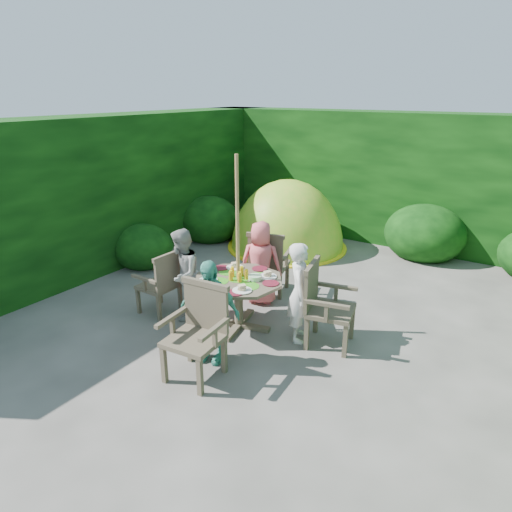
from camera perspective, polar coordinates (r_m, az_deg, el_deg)
The scene contains 13 objects.
ground at distance 6.21m, azimuth 6.67°, elevation -7.74°, with size 60.00×60.00×0.00m, color #4B4843.
hedge_enclosure at distance 6.92m, azimuth 12.18°, elevation 5.97°, with size 9.00×9.00×2.50m.
patio_table at distance 5.72m, azimuth -2.18°, elevation -3.84°, with size 1.37×1.37×0.80m.
parasol_pole at distance 5.53m, azimuth -2.29°, elevation 1.25°, with size 0.04×0.04×2.20m, color olive.
garden_chair_right at distance 5.44m, azimuth 8.49°, elevation -5.90°, with size 0.63×0.68×0.97m.
garden_chair_left at distance 6.24m, azimuth -11.66°, elevation -3.24°, with size 0.47×0.52×0.86m.
garden_chair_back at distance 6.69m, azimuth 1.53°, elevation -0.77°, with size 0.68×0.64×0.94m.
garden_chair_front at distance 4.86m, azimuth -7.24°, elevation -9.18°, with size 0.63×0.57×0.97m.
child_right at distance 5.46m, azimuth 5.54°, elevation -4.54°, with size 0.45×0.30×1.23m, color silver.
child_left at distance 6.04m, azimuth -9.22°, elevation -2.30°, with size 0.59×0.46×1.22m, color gray.
child_back at distance 6.40m, azimuth 0.60°, elevation -0.86°, with size 0.58×0.38×1.19m, color #E96065.
child_front at distance 5.06m, azimuth -5.82°, elevation -6.90°, with size 0.70×0.29×1.19m, color #4BAF97.
dome_tent at distance 8.90m, azimuth 3.80°, elevation 1.12°, with size 2.75×2.75×2.63m.
Camera 1 is at (2.42, -4.94, 2.88)m, focal length 32.00 mm.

